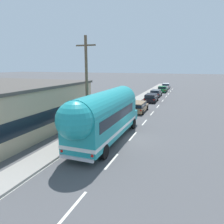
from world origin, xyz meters
name	(u,v)px	position (x,y,z in m)	size (l,w,h in m)	color
ground_plane	(130,139)	(0.00, 0.00, 0.00)	(300.00, 300.00, 0.00)	#4C4C4F
lane_markings	(137,109)	(-2.44, 12.38, 0.00)	(3.60, 80.00, 0.01)	silver
sidewalk_slab	(119,111)	(-4.41, 10.00, 0.07)	(1.88, 90.00, 0.15)	gray
utility_pole	(87,85)	(-4.09, 0.22, 4.42)	(1.80, 0.24, 8.50)	brown
painted_bus	(104,115)	(-1.74, -1.60, 2.30)	(2.63, 11.85, 4.12)	teal
car_lead	(138,106)	(-1.86, 10.46, 0.79)	(1.97, 4.65, 1.37)	olive
car_second	(151,97)	(-1.71, 19.13, 0.79)	(1.95, 4.65, 1.37)	black
car_third	(156,93)	(-1.94, 25.59, 0.78)	(1.93, 4.26, 1.37)	#474C51
car_fourth	(162,89)	(-1.66, 33.31, 0.73)	(2.05, 4.30, 1.37)	#196633
car_fifth	(166,86)	(-1.81, 41.73, 0.74)	(2.03, 4.76, 1.37)	white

